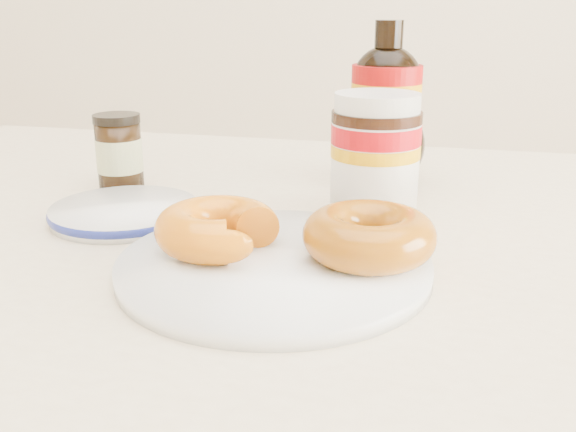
% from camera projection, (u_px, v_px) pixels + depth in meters
% --- Properties ---
extents(dining_table, '(1.40, 0.90, 0.75)m').
position_uv_depth(dining_table, '(319.00, 310.00, 0.66)').
color(dining_table, beige).
rests_on(dining_table, ground).
extents(plate, '(0.27, 0.27, 0.01)m').
position_uv_depth(plate, '(274.00, 265.00, 0.55)').
color(plate, white).
rests_on(plate, dining_table).
extents(donut_bitten, '(0.14, 0.14, 0.04)m').
position_uv_depth(donut_bitten, '(217.00, 228.00, 0.56)').
color(donut_bitten, '#C96F0B').
rests_on(donut_bitten, plate).
extents(donut_whole, '(0.14, 0.14, 0.04)m').
position_uv_depth(donut_whole, '(369.00, 235.00, 0.54)').
color(donut_whole, '#934F09').
rests_on(donut_whole, plate).
extents(nutella_jar, '(0.09, 0.09, 0.13)m').
position_uv_depth(nutella_jar, '(375.00, 151.00, 0.67)').
color(nutella_jar, white).
rests_on(nutella_jar, dining_table).
extents(syrup_bottle, '(0.11, 0.09, 0.20)m').
position_uv_depth(syrup_bottle, '(386.00, 104.00, 0.80)').
color(syrup_bottle, black).
rests_on(syrup_bottle, dining_table).
extents(dark_jar, '(0.06, 0.06, 0.09)m').
position_uv_depth(dark_jar, '(119.00, 152.00, 0.79)').
color(dark_jar, black).
rests_on(dark_jar, dining_table).
extents(blue_rim_saucer, '(0.16, 0.16, 0.02)m').
position_uv_depth(blue_rim_saucer, '(125.00, 211.00, 0.68)').
color(blue_rim_saucer, white).
rests_on(blue_rim_saucer, dining_table).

